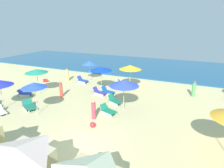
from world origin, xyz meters
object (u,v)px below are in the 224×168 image
at_px(lounge_chair_8_0, 124,83).
at_px(lounge_chair_2_0, 82,80).
at_px(lounge_chair_6_1, 30,106).
at_px(beachgoer_1, 194,89).
at_px(cooler_box_0, 45,81).
at_px(umbrella_2, 89,63).
at_px(lounge_chair_1_1, 115,101).
at_px(umbrella_1, 124,83).
at_px(beachgoer_3, 61,90).
at_px(umbrella_3, 36,71).
at_px(lounge_chair_3_0, 24,93).
at_px(lounge_chair_7_1, 1,111).
at_px(lounge_chair_4_1, 108,91).
at_px(beachgoer_0, 67,75).
at_px(lounge_chair_4_0, 99,92).
at_px(lounge_chair_1_0, 108,111).
at_px(umbrella_8, 130,67).
at_px(umbrella_4, 101,69).
at_px(umbrella_6, 34,85).
at_px(beachgoer_2, 94,110).
at_px(lounge_chair_6_0, 28,106).

bearing_deg(lounge_chair_8_0, lounge_chair_2_0, 81.74).
distance_m(lounge_chair_6_1, beachgoer_1, 15.25).
bearing_deg(cooler_box_0, umbrella_2, -10.37).
relative_size(lounge_chair_1_1, cooler_box_0, 2.86).
bearing_deg(umbrella_1, beachgoer_3, 177.22).
bearing_deg(lounge_chair_6_1, beachgoer_1, -25.95).
distance_m(umbrella_3, beachgoer_3, 3.09).
distance_m(umbrella_3, lounge_chair_3_0, 2.56).
distance_m(lounge_chair_6_1, lounge_chair_7_1, 2.19).
bearing_deg(lounge_chair_1_1, umbrella_2, 71.78).
height_order(lounge_chair_4_1, lounge_chair_8_0, lounge_chair_4_1).
relative_size(lounge_chair_8_0, beachgoer_0, 0.91).
height_order(lounge_chair_2_0, lounge_chair_4_0, lounge_chair_2_0).
height_order(umbrella_3, lounge_chair_7_1, umbrella_3).
bearing_deg(beachgoer_3, lounge_chair_1_0, 63.95).
distance_m(umbrella_2, umbrella_3, 6.63).
xyz_separation_m(lounge_chair_4_0, umbrella_8, (2.27, 2.96, 2.17)).
relative_size(lounge_chair_1_1, lounge_chair_3_0, 1.06).
xyz_separation_m(lounge_chair_6_1, beachgoer_0, (-1.90, 7.87, 0.50)).
relative_size(umbrella_4, lounge_chair_4_1, 1.86).
bearing_deg(umbrella_6, umbrella_3, 132.22).
xyz_separation_m(umbrella_3, beachgoer_3, (2.58, 0.28, -1.68)).
xyz_separation_m(lounge_chair_1_0, umbrella_2, (-5.82, 7.38, 1.99)).
xyz_separation_m(lounge_chair_1_0, lounge_chair_7_1, (-7.89, -3.39, -0.06)).
distance_m(lounge_chair_1_1, beachgoer_3, 5.51).
xyz_separation_m(beachgoer_1, beachgoer_3, (-11.98, -5.18, 0.00)).
bearing_deg(beachgoer_2, umbrella_4, -110.00).
bearing_deg(umbrella_2, umbrella_6, -86.14).
xyz_separation_m(lounge_chair_2_0, beachgoer_1, (12.44, 0.52, 0.45)).
relative_size(lounge_chair_4_0, lounge_chair_6_1, 0.97).
bearing_deg(beachgoer_2, lounge_chair_1_1, -137.86).
xyz_separation_m(lounge_chair_3_0, lounge_chair_6_0, (2.59, -2.02, -0.02)).
xyz_separation_m(lounge_chair_6_0, beachgoer_0, (-1.70, 7.93, 0.50)).
bearing_deg(lounge_chair_3_0, lounge_chair_6_1, -145.12).
relative_size(lounge_chair_6_1, beachgoer_2, 1.04).
bearing_deg(lounge_chair_4_0, umbrella_3, 123.85).
bearing_deg(lounge_chair_6_0, lounge_chair_3_0, 79.43).
xyz_separation_m(umbrella_6, beachgoer_2, (4.50, 1.11, -1.74)).
height_order(lounge_chair_6_1, umbrella_8, umbrella_8).
bearing_deg(lounge_chair_3_0, umbrella_8, -75.60).
distance_m(umbrella_4, beachgoer_0, 6.06).
xyz_separation_m(umbrella_1, umbrella_3, (-9.21, 0.04, 0.06)).
height_order(umbrella_3, cooler_box_0, umbrella_3).
relative_size(umbrella_6, beachgoer_1, 1.66).
xyz_separation_m(umbrella_2, umbrella_4, (3.05, -2.93, 0.20)).
bearing_deg(umbrella_4, umbrella_1, -41.57).
xyz_separation_m(lounge_chair_1_1, umbrella_6, (-4.90, -4.31, 2.19)).
bearing_deg(lounge_chair_6_1, beachgoer_3, 18.14).
bearing_deg(lounge_chair_3_0, beachgoer_1, -87.37).
distance_m(lounge_chair_1_1, umbrella_2, 7.93).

